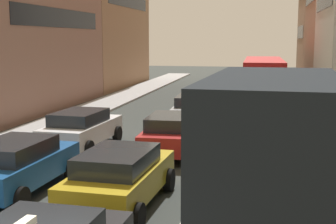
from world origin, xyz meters
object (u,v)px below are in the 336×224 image
sedan_left_lane_third (81,128)px  coupe_centre_lane_fourth (194,109)px  sedan_right_lane_behind_truck (263,138)px  sedan_centre_lane_second (120,176)px  wagon_left_lane_second (17,164)px  bus_mid_queue_primary (263,76)px  hatchback_centre_lane_third (172,133)px  removalist_box_truck (274,150)px

sedan_left_lane_third → coupe_centre_lane_fourth: same height
sedan_right_lane_behind_truck → coupe_centre_lane_fourth: bearing=31.1°
sedan_centre_lane_second → wagon_left_lane_second: size_ratio=1.00×
sedan_left_lane_third → sedan_centre_lane_second: bearing=-147.2°
wagon_left_lane_second → bus_mid_queue_primary: bus_mid_queue_primary is taller
sedan_left_lane_third → coupe_centre_lane_fourth: (3.56, 6.04, 0.00)m
sedan_left_lane_third → wagon_left_lane_second: bearing=-173.7°
sedan_centre_lane_second → hatchback_centre_lane_third: bearing=0.5°
wagon_left_lane_second → bus_mid_queue_primary: (6.60, 21.51, 0.96)m
removalist_box_truck → wagon_left_lane_second: removalist_box_truck is taller
sedan_centre_lane_second → sedan_right_lane_behind_truck: (3.54, 5.54, 0.00)m
hatchback_centre_lane_third → bus_mid_queue_primary: (3.22, 16.24, 0.96)m
wagon_left_lane_second → sedan_right_lane_behind_truck: 8.35m
sedan_left_lane_third → coupe_centre_lane_fourth: 7.01m
sedan_left_lane_third → bus_mid_queue_primary: size_ratio=0.42×
removalist_box_truck → sedan_left_lane_third: size_ratio=1.77×
wagon_left_lane_second → removalist_box_truck: bearing=-103.4°
sedan_centre_lane_second → sedan_right_lane_behind_truck: 6.57m
removalist_box_truck → sedan_centre_lane_second: removalist_box_truck is taller
wagon_left_lane_second → sedan_right_lane_behind_truck: same height
sedan_centre_lane_second → sedan_right_lane_behind_truck: bearing=-29.9°
sedan_right_lane_behind_truck → sedan_left_lane_third: bearing=89.1°
wagon_left_lane_second → hatchback_centre_lane_third: same height
removalist_box_truck → bus_mid_queue_primary: bearing=3.4°
removalist_box_truck → wagon_left_lane_second: (-6.96, 1.94, -1.18)m
sedan_centre_lane_second → sedan_left_lane_third: (-3.45, 6.10, 0.00)m
coupe_centre_lane_fourth → sedan_right_lane_behind_truck: (3.43, -6.60, 0.00)m
removalist_box_truck → hatchback_centre_lane_third: bearing=28.9°
hatchback_centre_lane_third → wagon_left_lane_second: bearing=145.4°
hatchback_centre_lane_third → sedan_left_lane_third: (-3.67, 0.27, 0.00)m
wagon_left_lane_second → bus_mid_queue_primary: bearing=-14.9°
hatchback_centre_lane_third → sedan_right_lane_behind_truck: same height
hatchback_centre_lane_third → sedan_left_lane_third: bearing=84.0°
sedan_right_lane_behind_truck → bus_mid_queue_primary: (-0.10, 16.53, 0.96)m
wagon_left_lane_second → sedan_right_lane_behind_truck: bearing=-51.2°
wagon_left_lane_second → hatchback_centre_lane_third: (3.38, 5.27, 0.00)m
sedan_centre_lane_second → bus_mid_queue_primary: bearing=-6.2°
coupe_centre_lane_fourth → sedan_right_lane_behind_truck: 7.44m
wagon_left_lane_second → sedan_left_lane_third: size_ratio=0.99×
sedan_centre_lane_second → coupe_centre_lane_fourth: bearing=2.2°
hatchback_centre_lane_third → sedan_centre_lane_second: bearing=176.0°
hatchback_centre_lane_third → coupe_centre_lane_fourth: size_ratio=1.00×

